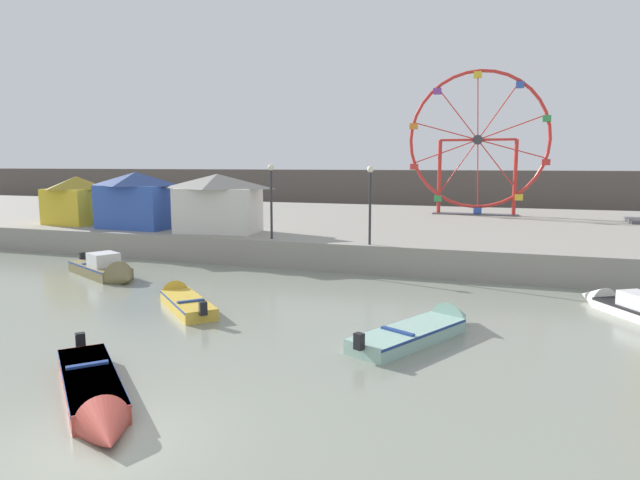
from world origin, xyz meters
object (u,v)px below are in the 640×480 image
(motorboat_mustard_yellow, at_px, (182,299))
(motorboat_faded_red, at_px, (95,397))
(motorboat_white_red_stripe, at_px, (631,308))
(motorboat_olive_wood, at_px, (108,271))
(ferris_wheel_red_frame, at_px, (478,143))
(motorboat_seafoam, at_px, (428,328))
(promenade_lamp_far, at_px, (370,193))
(carnival_booth_white_ticket, at_px, (218,202))
(carnival_booth_blue_tent, at_px, (137,199))
(promenade_lamp_near, at_px, (271,190))
(carnival_booth_yellow_awning, at_px, (78,199))

(motorboat_mustard_yellow, height_order, motorboat_faded_red, motorboat_faded_red)
(motorboat_white_red_stripe, xyz_separation_m, motorboat_faded_red, (-12.24, -11.82, -0.03))
(motorboat_white_red_stripe, height_order, motorboat_faded_red, motorboat_white_red_stripe)
(motorboat_olive_wood, bearing_deg, ferris_wheel_red_frame, 84.39)
(motorboat_seafoam, distance_m, promenade_lamp_far, 10.33)
(carnival_booth_white_ticket, bearing_deg, motorboat_mustard_yellow, -73.14)
(carnival_booth_blue_tent, bearing_deg, motorboat_olive_wood, -60.23)
(motorboat_mustard_yellow, relative_size, promenade_lamp_near, 1.10)
(motorboat_white_red_stripe, bearing_deg, carnival_booth_blue_tent, 43.66)
(carnival_booth_yellow_awning, bearing_deg, promenade_lamp_near, -6.09)
(motorboat_seafoam, height_order, promenade_lamp_near, promenade_lamp_near)
(carnival_booth_white_ticket, relative_size, promenade_lamp_near, 1.34)
(motorboat_faded_red, distance_m, carnival_booth_white_ticket, 19.58)
(motorboat_mustard_yellow, relative_size, carnival_booth_blue_tent, 0.86)
(motorboat_olive_wood, bearing_deg, motorboat_faded_red, -23.70)
(carnival_booth_blue_tent, relative_size, promenade_lamp_near, 1.29)
(motorboat_mustard_yellow, relative_size, ferris_wheel_red_frame, 0.39)
(motorboat_seafoam, relative_size, promenade_lamp_far, 1.42)
(carnival_booth_blue_tent, relative_size, carnival_booth_white_ticket, 0.96)
(motorboat_white_red_stripe, relative_size, motorboat_faded_red, 1.13)
(motorboat_seafoam, height_order, motorboat_olive_wood, motorboat_olive_wood)
(motorboat_seafoam, height_order, carnival_booth_white_ticket, carnival_booth_white_ticket)
(motorboat_mustard_yellow, distance_m, carnival_booth_blue_tent, 14.25)
(motorboat_white_red_stripe, xyz_separation_m, ferris_wheel_red_frame, (-6.58, 21.86, 6.40))
(motorboat_mustard_yellow, xyz_separation_m, carnival_booth_yellow_awning, (-14.74, 11.03, 2.70))
(carnival_booth_blue_tent, xyz_separation_m, carnival_booth_yellow_awning, (-5.17, 0.87, -0.16))
(motorboat_mustard_yellow, distance_m, motorboat_olive_wood, 6.65)
(ferris_wheel_red_frame, distance_m, carnival_booth_blue_tent, 24.26)
(carnival_booth_blue_tent, xyz_separation_m, promenade_lamp_near, (9.38, -1.63, 0.75))
(motorboat_white_red_stripe, distance_m, promenade_lamp_near, 16.59)
(motorboat_mustard_yellow, bearing_deg, carnival_booth_blue_tent, -4.02)
(motorboat_white_red_stripe, height_order, promenade_lamp_far, promenade_lamp_far)
(motorboat_faded_red, bearing_deg, motorboat_white_red_stripe, 86.68)
(motorboat_seafoam, xyz_separation_m, carnival_booth_white_ticket, (-13.15, 10.62, 2.81))
(motorboat_olive_wood, relative_size, carnival_booth_white_ticket, 1.03)
(motorboat_seafoam, distance_m, motorboat_mustard_yellow, 9.09)
(carnival_booth_yellow_awning, relative_size, promenade_lamp_far, 1.01)
(promenade_lamp_far, bearing_deg, ferris_wheel_red_frame, 78.01)
(motorboat_olive_wood, bearing_deg, promenade_lamp_far, 52.43)
(motorboat_mustard_yellow, xyz_separation_m, carnival_booth_blue_tent, (-9.58, 10.16, 2.85))
(motorboat_seafoam, distance_m, ferris_wheel_red_frame, 27.08)
(carnival_booth_yellow_awning, bearing_deg, motorboat_seafoam, -22.41)
(motorboat_white_red_stripe, distance_m, motorboat_faded_red, 17.02)
(motorboat_faded_red, distance_m, promenade_lamp_near, 17.23)
(motorboat_white_red_stripe, relative_size, motorboat_seafoam, 1.02)
(motorboat_faded_red, xyz_separation_m, promenade_lamp_near, (-3.27, 16.53, 3.60))
(motorboat_olive_wood, relative_size, carnival_booth_yellow_awning, 1.39)
(motorboat_olive_wood, height_order, promenade_lamp_far, promenade_lamp_far)
(carnival_booth_white_ticket, bearing_deg, promenade_lamp_near, -26.07)
(motorboat_seafoam, height_order, ferris_wheel_red_frame, ferris_wheel_red_frame)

